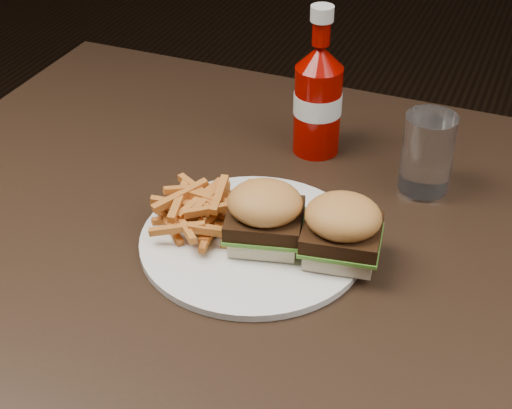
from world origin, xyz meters
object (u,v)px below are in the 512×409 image
at_px(plate, 253,241).
at_px(tumbler, 427,153).
at_px(ketchup_bottle, 317,111).
at_px(dining_table, 343,265).

height_order(plate, tumbler, tumbler).
bearing_deg(tumbler, plate, -129.95).
height_order(plate, ketchup_bottle, ketchup_bottle).
bearing_deg(ketchup_bottle, plate, -89.71).
bearing_deg(ketchup_bottle, dining_table, -63.02).
bearing_deg(plate, tumbler, 50.05).
distance_m(dining_table, plate, 0.11).
distance_m(dining_table, tumbler, 0.19).
xyz_separation_m(ketchup_bottle, tumbler, (0.16, -0.04, -0.01)).
xyz_separation_m(dining_table, ketchup_bottle, (-0.10, 0.20, 0.08)).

